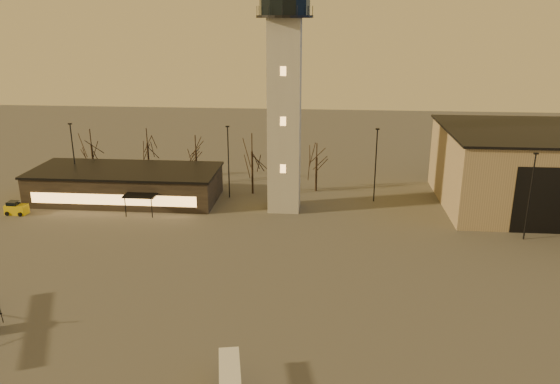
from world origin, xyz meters
name	(u,v)px	position (x,y,z in m)	size (l,w,h in m)	color
ground	(255,335)	(0.00, 0.00, 0.00)	(220.00, 220.00, 0.00)	#474441
control_tower	(284,83)	(0.00, 30.00, 16.33)	(6.80, 6.80, 32.60)	#9F9C97
terminal	(126,184)	(-21.99, 31.98, 2.16)	(25.40, 12.20, 4.30)	black
light_poles	(289,167)	(0.50, 31.00, 5.41)	(58.50, 12.25, 10.14)	black
tree_row	(196,147)	(-13.70, 39.16, 5.94)	(37.20, 9.20, 8.80)	black
service_cart	(16,209)	(-34.05, 24.95, 0.65)	(2.74, 1.82, 1.69)	gold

